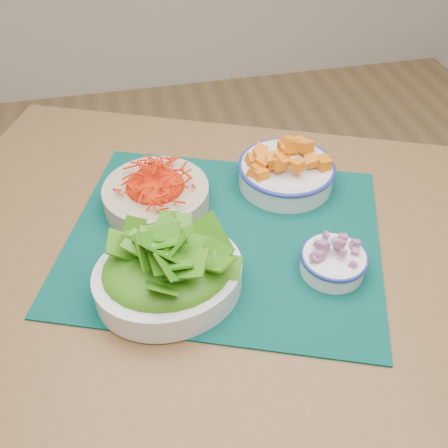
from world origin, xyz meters
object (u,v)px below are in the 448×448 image
object	(u,v)px
table	(255,290)
placemat	(224,236)
carrot_bowl	(156,190)
onion_bowl	(334,259)
squash_bowl	(287,165)
lettuce_bowl	(168,269)

from	to	relation	value
table	placemat	bearing A→B (deg)	146.98
carrot_bowl	onion_bowl	world-z (taller)	carrot_bowl
table	squash_bowl	distance (m)	0.26
onion_bowl	lettuce_bowl	bearing A→B (deg)	176.25
placemat	onion_bowl	size ratio (longest dim) A/B	4.21
carrot_bowl	table	bearing A→B (deg)	-49.38
placemat	carrot_bowl	distance (m)	0.16
carrot_bowl	onion_bowl	bearing A→B (deg)	-41.01
carrot_bowl	squash_bowl	size ratio (longest dim) A/B	1.13
table	squash_bowl	size ratio (longest dim) A/B	6.37
table	carrot_bowl	distance (m)	0.27
table	carrot_bowl	xyz separation A→B (m)	(-0.16, 0.18, 0.13)
squash_bowl	lettuce_bowl	size ratio (longest dim) A/B	0.88
carrot_bowl	lettuce_bowl	size ratio (longest dim) A/B	1.00
table	lettuce_bowl	distance (m)	0.22
table	carrot_bowl	bearing A→B (deg)	153.87
onion_bowl	placemat	bearing A→B (deg)	142.71
squash_bowl	onion_bowl	size ratio (longest dim) A/B	1.78
lettuce_bowl	placemat	bearing A→B (deg)	33.60
carrot_bowl	squash_bowl	world-z (taller)	squash_bowl
placemat	onion_bowl	bearing A→B (deg)	-16.04
table	lettuce_bowl	size ratio (longest dim) A/B	5.62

